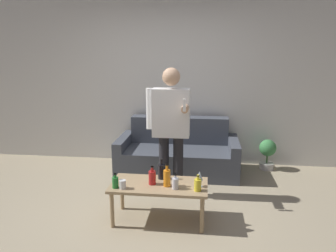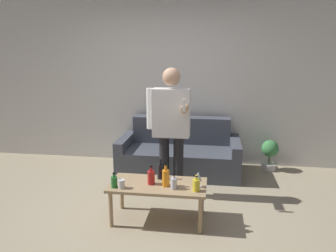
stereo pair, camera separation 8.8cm
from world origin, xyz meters
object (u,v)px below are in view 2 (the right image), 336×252
bottle_orange (196,185)px  couch (180,153)px  coffee_table (158,188)px  person_standing_front (171,124)px

bottle_orange → couch: bearing=101.8°
couch → bottle_orange: 1.70m
coffee_table → bottle_orange: (0.42, -0.12, 0.12)m
couch → bottle_orange: couch is taller
person_standing_front → couch: bearing=88.8°
couch → bottle_orange: size_ratio=10.52×
couch → person_standing_front: bearing=-91.2°
bottle_orange → person_standing_front: size_ratio=0.11×
coffee_table → person_standing_front: person_standing_front is taller
bottle_orange → person_standing_front: person_standing_front is taller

